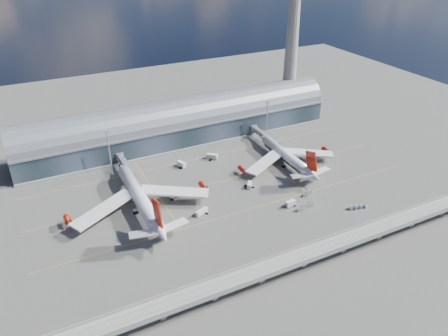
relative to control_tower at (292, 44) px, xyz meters
name	(u,v)px	position (x,y,z in m)	size (l,w,h in m)	color
ground	(238,200)	(-85.00, -83.00, -51.64)	(500.00, 500.00, 0.00)	#474744
taxi_lines	(219,180)	(-85.00, -60.89, -51.63)	(200.00, 80.12, 0.01)	gold
terminal	(180,124)	(-85.00, -5.01, -40.30)	(200.00, 30.00, 28.00)	#1F2D34
control_tower	(292,44)	(0.00, 0.00, 0.00)	(19.00, 19.00, 103.00)	gray
guideway	(304,256)	(-85.00, -138.00, -46.34)	(220.00, 8.50, 7.20)	gray
floodlight_mast_left	(109,152)	(-135.00, -28.00, -38.00)	(3.00, 0.70, 25.70)	gray
floodlight_mast_right	(267,120)	(-35.00, -28.00, -38.00)	(3.00, 0.70, 25.70)	gray
airliner_left	(140,199)	(-131.46, -70.08, -45.17)	(70.63, 74.15, 22.65)	white
airliner_right	(287,157)	(-42.72, -63.07, -46.51)	(59.53, 62.21, 19.75)	white
jet_bridge_left	(125,164)	(-127.93, -29.88, -46.46)	(4.40, 28.00, 7.25)	gray
jet_bridge_right	(264,135)	(-39.16, -31.82, -46.46)	(4.40, 32.00, 7.25)	gray
service_truck_0	(172,195)	(-114.02, -66.16, -50.06)	(4.24, 7.73, 3.05)	silver
service_truck_1	(291,204)	(-65.04, -99.72, -50.11)	(5.39, 2.94, 3.02)	silver
service_truck_2	(202,212)	(-106.80, -86.30, -50.35)	(7.08, 4.29, 2.48)	silver
service_truck_3	(250,185)	(-74.05, -75.04, -50.32)	(4.76, 5.49, 2.57)	silver
service_truck_4	(182,164)	(-97.64, -38.12, -50.03)	(4.19, 6.00, 3.18)	silver
service_truck_5	(212,156)	(-77.84, -37.10, -50.05)	(6.45, 6.12, 3.11)	silver
cargo_train_0	(305,207)	(-59.67, -104.50, -50.73)	(10.56, 3.69, 1.74)	gray
cargo_train_1	(358,207)	(-36.62, -116.31, -50.77)	(10.07, 4.18, 1.67)	gray
cargo_train_2	(307,193)	(-51.23, -94.78, -50.82)	(7.03, 4.18, 1.57)	gray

